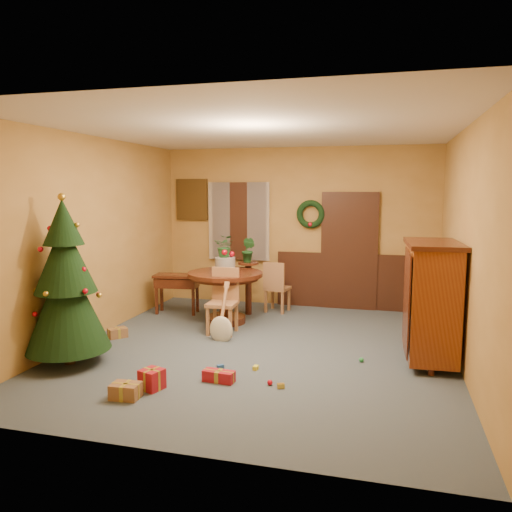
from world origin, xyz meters
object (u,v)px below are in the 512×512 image
(dining_table, at_px, (225,287))
(sideboard, at_px, (431,298))
(chair_near, at_px, (224,298))
(christmas_tree, at_px, (66,284))
(writing_desk, at_px, (177,284))

(dining_table, relative_size, sideboard, 0.80)
(dining_table, xyz_separation_m, sideboard, (3.04, -1.12, 0.23))
(dining_table, relative_size, chair_near, 1.24)
(christmas_tree, distance_m, sideboard, 4.47)
(chair_near, distance_m, christmas_tree, 2.33)
(sideboard, bearing_deg, dining_table, 159.75)
(dining_table, height_order, sideboard, sideboard)
(christmas_tree, bearing_deg, writing_desk, 84.77)
(christmas_tree, xyz_separation_m, writing_desk, (0.25, 2.71, -0.48))
(chair_near, bearing_deg, dining_table, 105.70)
(chair_near, relative_size, writing_desk, 1.21)
(christmas_tree, bearing_deg, sideboard, 15.63)
(dining_table, height_order, christmas_tree, christmas_tree)
(dining_table, xyz_separation_m, writing_desk, (-1.01, 0.38, -0.07))
(writing_desk, bearing_deg, sideboard, -20.36)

